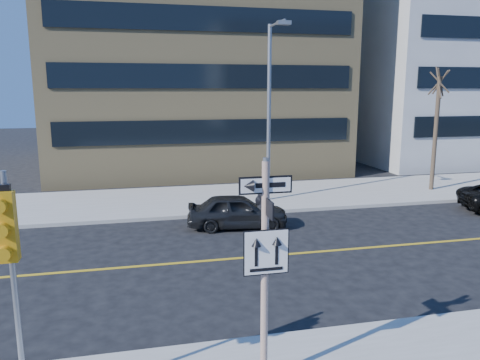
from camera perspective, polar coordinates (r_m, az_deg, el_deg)
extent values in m
plane|color=black|center=(11.39, -0.67, -16.83)|extent=(120.00, 120.00, 0.00)
cylinder|color=beige|center=(8.27, 3.02, -11.53)|extent=(0.13, 0.13, 4.00)
cylinder|color=gray|center=(7.73, 3.17, 2.51)|extent=(0.10, 0.10, 0.06)
cube|color=black|center=(7.80, 3.14, -0.61)|extent=(0.92, 0.03, 0.30)
cube|color=black|center=(7.88, 3.11, -3.11)|extent=(0.03, 0.92, 0.30)
cube|color=white|center=(8.04, 3.22, -8.79)|extent=(0.80, 0.03, 0.80)
cylinder|color=gray|center=(8.22, -25.68, -12.82)|extent=(0.09, 0.09, 4.00)
cube|color=orange|center=(7.65, -26.75, -5.13)|extent=(0.32, 0.22, 1.05)
sphere|color=#8C0705|center=(7.45, -27.20, -2.79)|extent=(0.17, 0.17, 0.17)
sphere|color=black|center=(7.54, -26.96, -5.38)|extent=(0.17, 0.17, 0.17)
sphere|color=black|center=(7.64, -26.73, -7.90)|extent=(0.17, 0.17, 0.17)
imported|color=black|center=(18.19, -0.33, -3.81)|extent=(2.07, 4.05, 1.32)
cylinder|color=gray|center=(21.75, 3.53, 7.93)|extent=(0.18, 0.18, 8.00)
cylinder|color=gray|center=(20.94, 4.48, 18.49)|extent=(0.10, 2.20, 0.10)
cube|color=gray|center=(19.98, 5.37, 18.55)|extent=(0.55, 0.30, 0.16)
cylinder|color=#382C21|center=(26.09, 22.73, 5.19)|extent=(0.22, 0.22, 5.80)
cube|color=tan|center=(35.28, -6.35, 16.96)|extent=(18.00, 18.00, 18.00)
cube|color=#A8ABAE|center=(42.80, 25.47, 12.92)|extent=(20.00, 16.00, 15.00)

